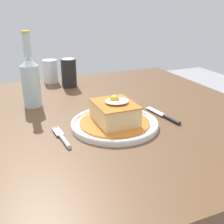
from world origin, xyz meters
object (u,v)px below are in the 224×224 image
main_plate (115,124)px  beer_bottle_clear (31,80)px  fork (63,138)px  drinking_glass (51,73)px  knife (167,117)px  soda_can (69,73)px

main_plate → beer_bottle_clear: bearing=125.9°
main_plate → fork: 0.17m
fork → drinking_glass: size_ratio=1.35×
main_plate → drinking_glass: bearing=97.5°
knife → main_plate: bearing=176.3°
fork → drinking_glass: bearing=81.1°
main_plate → fork: bearing=-171.1°
main_plate → soda_can: bearing=91.6°
main_plate → fork: main_plate is taller
knife → beer_bottle_clear: bearing=142.8°
main_plate → knife: size_ratio=1.61×
knife → drinking_glass: drinking_glass is taller
knife → fork: bearing=-177.6°
main_plate → knife: 0.18m
knife → beer_bottle_clear: size_ratio=0.62×
knife → soda_can: 0.52m
fork → beer_bottle_clear: bearing=96.2°
drinking_glass → beer_bottle_clear: bearing=-113.4°
fork → soda_can: soda_can is taller
soda_can → beer_bottle_clear: size_ratio=0.47×
fork → drinking_glass: 0.60m
soda_can → beer_bottle_clear: 0.27m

